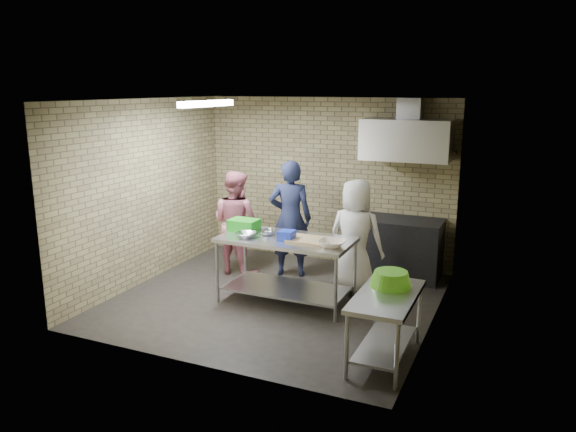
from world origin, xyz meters
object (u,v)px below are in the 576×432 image
object	(u,v)px
stove	(401,248)
woman_white	(356,237)
man_navy	(290,218)
woman_pink	(236,222)
prep_table	(286,270)
bottle_red	(413,143)
blue_tub	(287,235)
green_crate	(244,225)
green_basin	(391,279)
bottle_green	(440,146)
side_counter	(385,327)

from	to	relation	value
stove	woman_white	xyz separation A→B (m)	(-0.45, -0.91, 0.36)
man_navy	woman_pink	world-z (taller)	man_navy
prep_table	woman_white	bearing A→B (deg)	43.89
bottle_red	man_navy	xyz separation A→B (m)	(-1.63, -0.84, -1.13)
prep_table	stove	xyz separation A→B (m)	(1.20, 1.63, 0.00)
prep_table	blue_tub	world-z (taller)	blue_tub
green_crate	woman_pink	distance (m)	0.86
blue_tub	woman_pink	size ratio (longest dim) A/B	0.12
bottle_red	blue_tub	bearing A→B (deg)	-121.28
prep_table	blue_tub	bearing A→B (deg)	-63.43
green_basin	woman_pink	bearing A→B (deg)	149.70
bottle_red	green_crate	bearing A→B (deg)	-138.04
blue_tub	green_basin	world-z (taller)	blue_tub
bottle_green	woman_pink	xyz separation A→B (m)	(-2.86, -1.08, -1.21)
woman_pink	woman_white	distance (m)	1.96
green_basin	stove	bearing A→B (deg)	99.76
side_counter	man_navy	world-z (taller)	man_navy
green_basin	bottle_green	size ratio (longest dim) A/B	3.07
blue_tub	side_counter	bearing A→B (deg)	-32.53
stove	green_crate	bearing A→B (deg)	-141.47
bottle_red	woman_pink	world-z (taller)	bottle_red
bottle_green	man_navy	distance (m)	2.47
woman_pink	green_crate	bearing A→B (deg)	136.40
blue_tub	bottle_green	xyz separation A→B (m)	(1.60, 1.97, 1.06)
prep_table	green_basin	world-z (taller)	green_basin
green_basin	man_navy	size ratio (longest dim) A/B	0.26
green_basin	bottle_green	bearing A→B (deg)	89.58
prep_table	woman_white	size ratio (longest dim) A/B	1.10
side_counter	bottle_green	distance (m)	3.41
stove	bottle_red	world-z (taller)	bottle_red
stove	blue_tub	distance (m)	2.14
bottle_green	bottle_red	bearing A→B (deg)	180.00
prep_table	bottle_green	world-z (taller)	bottle_green
green_crate	blue_tub	xyz separation A→B (m)	(0.75, -0.22, -0.01)
woman_white	man_navy	bearing A→B (deg)	-13.01
bottle_red	woman_white	xyz separation A→B (m)	(-0.50, -1.15, -1.22)
stove	prep_table	bearing A→B (deg)	-126.29
green_basin	blue_tub	bearing A→B (deg)	154.01
side_counter	green_basin	bearing A→B (deg)	94.57
blue_tub	stove	bearing A→B (deg)	56.46
blue_tub	woman_white	world-z (taller)	woman_white
side_counter	green_crate	xyz separation A→B (m)	(-2.35, 1.24, 0.60)
stove	green_crate	size ratio (longest dim) A/B	3.02
green_basin	green_crate	bearing A→B (deg)	156.98
side_counter	woman_pink	xyz separation A→B (m)	(-2.86, 1.91, 0.43)
blue_tub	woman_white	distance (m)	1.08
prep_table	side_counter	bearing A→B (deg)	-34.19
man_navy	bottle_green	bearing A→B (deg)	-173.85
stove	blue_tub	world-z (taller)	blue_tub
green_basin	bottle_green	world-z (taller)	bottle_green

